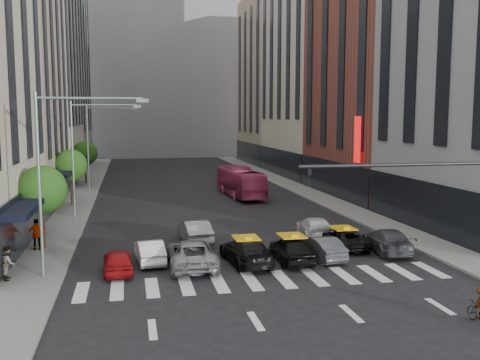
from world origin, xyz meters
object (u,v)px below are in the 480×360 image
car_white_front (150,251)px  taxi_left (246,251)px  streetlamp_mid (85,143)px  taxi_center (291,249)px  streetlamp_far (97,136)px  car_red (118,261)px  bus (240,182)px  pedestrian_near (8,263)px  streetlamp_near (59,159)px  pedestrian_far (37,234)px

car_white_front → taxi_left: size_ratio=0.80×
streetlamp_mid → taxi_center: streetlamp_mid is taller
streetlamp_far → car_white_front: 30.86m
car_red → car_white_front: car_white_front is taller
car_white_front → bus: bus is taller
taxi_left → car_red: bearing=-3.1°
streetlamp_mid → pedestrian_near: streetlamp_mid is taller
streetlamp_near → streetlamp_far: 32.00m
car_red → pedestrian_far: pedestrian_far is taller
pedestrian_far → taxi_left: bearing=151.5°
streetlamp_mid → pedestrian_near: (-2.48, -16.31, -4.93)m
streetlamp_far → car_red: (2.64, -31.71, -5.28)m
bus → pedestrian_far: (-16.24, -19.24, -0.37)m
taxi_center → pedestrian_far: (-14.03, 5.11, 0.34)m
streetlamp_mid → taxi_left: (9.44, -15.38, -5.20)m
streetlamp_mid → pedestrian_near: size_ratio=5.45×
bus → pedestrian_far: bearing=46.0°
streetlamp_mid → streetlamp_far: bearing=90.0°
streetlamp_far → car_white_front: size_ratio=2.32×
car_white_front → pedestrian_near: 7.14m
pedestrian_far → streetlamp_mid: bearing=-106.8°
streetlamp_mid → pedestrian_near: 17.21m
streetlamp_near → taxi_center: 13.02m
bus → streetlamp_far: bearing=-31.0°
car_red → taxi_center: (9.30, 0.11, 0.11)m
streetlamp_near → bus: (14.15, 24.75, -4.46)m
bus → pedestrian_near: size_ratio=6.28×
car_red → taxi_center: bearing=178.3°
car_white_front → pedestrian_far: pedestrian_far is taller
streetlamp_near → taxi_center: size_ratio=2.09×
taxi_left → pedestrian_far: 12.53m
streetlamp_near → pedestrian_near: (-2.48, -0.31, -4.93)m
streetlamp_far → taxi_left: (9.44, -31.38, -5.20)m
car_white_front → taxi_center: bearing=164.1°
car_red → pedestrian_near: size_ratio=2.22×
taxi_center → pedestrian_far: pedestrian_far is taller
streetlamp_mid → streetlamp_far: (0.00, 16.00, 0.00)m
taxi_center → bus: size_ratio=0.41×
streetlamp_near → taxi_left: streetlamp_near is taller
car_white_front → pedestrian_far: bearing=-34.3°
streetlamp_far → car_white_front: streetlamp_far is taller
streetlamp_near → bus: 28.85m
pedestrian_near → car_white_front: bearing=-74.7°
streetlamp_near → car_white_front: size_ratio=2.32×
taxi_left → taxi_center: size_ratio=1.14×
streetlamp_mid → bus: streetlamp_mid is taller
car_red → car_white_front: 2.31m
streetlamp_far → taxi_left: size_ratio=1.84×
bus → car_white_front: bearing=62.9°
streetlamp_near → taxi_left: size_ratio=1.84×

